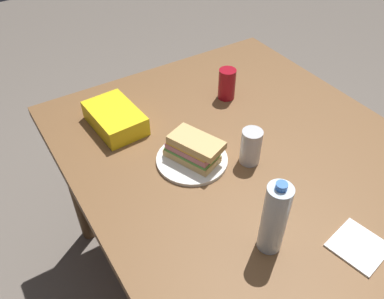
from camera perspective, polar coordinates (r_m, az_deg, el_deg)
ground_plane at (r=1.90m, az=6.68°, el=-18.72°), size 8.00×8.00×0.00m
dining_table at (r=1.36m, az=8.91°, el=-4.59°), size 1.40×1.10×0.77m
paper_plate at (r=1.27m, az=0.00°, el=-1.47°), size 0.23×0.23×0.01m
sandwich at (r=1.24m, az=0.19°, el=0.07°), size 0.20×0.16×0.08m
soda_can_red at (r=1.53m, az=5.09°, el=9.46°), size 0.07×0.07×0.12m
chip_bag at (r=1.42m, az=-11.11°, el=4.49°), size 0.24×0.16×0.07m
water_bottle_tall at (r=1.00m, az=11.87°, el=-9.77°), size 0.06×0.06×0.24m
soda_can_silver at (r=1.25m, az=8.54°, el=0.41°), size 0.07×0.07×0.12m
paper_napkin at (r=1.15m, az=23.03°, el=-12.80°), size 0.15×0.15×0.01m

